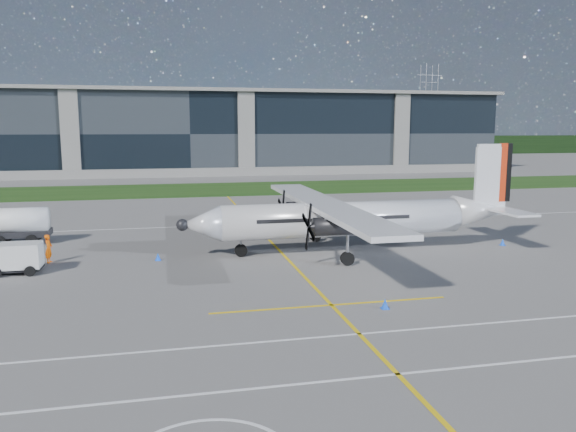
{
  "coord_description": "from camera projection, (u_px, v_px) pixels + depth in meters",
  "views": [
    {
      "loc": [
        -4.84,
        -31.4,
        8.61
      ],
      "look_at": [
        3.58,
        6.43,
        2.5
      ],
      "focal_mm": 35.0,
      "sensor_mm": 36.0,
      "label": 1
    }
  ],
  "objects": [
    {
      "name": "ground",
      "position": [
        203.0,
        196.0,
        71.22
      ],
      "size": [
        400.0,
        400.0,
        0.0
      ],
      "primitive_type": "plane",
      "color": "#62605D",
      "rests_on": "ground"
    },
    {
      "name": "safety_cone_stbdwing",
      "position": [
        277.0,
        219.0,
        51.72
      ],
      "size": [
        0.36,
        0.36,
        0.5
      ],
      "primitive_type": "cone",
      "color": "blue",
      "rests_on": "ground"
    },
    {
      "name": "safety_cone_tail",
      "position": [
        503.0,
        242.0,
        41.45
      ],
      "size": [
        0.36,
        0.36,
        0.5
      ],
      "primitive_type": "cone",
      "color": "blue",
      "rests_on": "ground"
    },
    {
      "name": "pylon_east",
      "position": [
        428.0,
        109.0,
        193.19
      ],
      "size": [
        9.0,
        4.6,
        30.0
      ],
      "primitive_type": null,
      "color": "gray",
      "rests_on": "ground"
    },
    {
      "name": "yellow_taxiway_centerline",
      "position": [
        271.0,
        241.0,
        42.94
      ],
      "size": [
        0.2,
        70.0,
        0.01
      ],
      "primitive_type": "cube",
      "color": "yellow",
      "rests_on": "ground"
    },
    {
      "name": "tree_line",
      "position": [
        179.0,
        147.0,
        167.18
      ],
      "size": [
        400.0,
        6.0,
        6.0
      ],
      "primitive_type": "cube",
      "color": "black",
      "rests_on": "ground"
    },
    {
      "name": "turboprop_aircraft",
      "position": [
        355.0,
        198.0,
        39.01
      ],
      "size": [
        24.1,
        25.0,
        7.5
      ],
      "primitive_type": null,
      "color": "silver",
      "rests_on": "ground"
    },
    {
      "name": "safety_cone_portwing",
      "position": [
        385.0,
        304.0,
        26.93
      ],
      "size": [
        0.36,
        0.36,
        0.5
      ],
      "primitive_type": "cone",
      "color": "blue",
      "rests_on": "ground"
    },
    {
      "name": "baggage_tug",
      "position": [
        16.0,
        259.0,
        33.35
      ],
      "size": [
        3.05,
        1.83,
        1.83
      ],
      "primitive_type": null,
      "color": "silver",
      "rests_on": "ground"
    },
    {
      "name": "white_lane_line",
      "position": [
        316.0,
        382.0,
        19.15
      ],
      "size": [
        90.0,
        0.15,
        0.01
      ],
      "primitive_type": "cube",
      "color": "white",
      "rests_on": "ground"
    },
    {
      "name": "safety_cone_fwd",
      "position": [
        158.0,
        257.0,
        36.76
      ],
      "size": [
        0.36,
        0.36,
        0.5
      ],
      "primitive_type": "cone",
      "color": "blue",
      "rests_on": "ground"
    },
    {
      "name": "terminal_building",
      "position": [
        188.0,
        134.0,
        108.62
      ],
      "size": [
        120.0,
        20.0,
        15.0
      ],
      "primitive_type": "cube",
      "color": "black",
      "rests_on": "ground"
    },
    {
      "name": "grass_strip",
      "position": [
        199.0,
        189.0,
        78.93
      ],
      "size": [
        400.0,
        18.0,
        0.04
      ],
      "primitive_type": "cube",
      "color": "#1A3F11",
      "rests_on": "ground"
    },
    {
      "name": "ground_crew_person",
      "position": [
        49.0,
        247.0,
        36.03
      ],
      "size": [
        0.72,
        0.93,
        2.11
      ],
      "primitive_type": "imported",
      "rotation": [
        0.0,
        0.0,
        1.44
      ],
      "color": "#F25907",
      "rests_on": "ground"
    }
  ]
}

